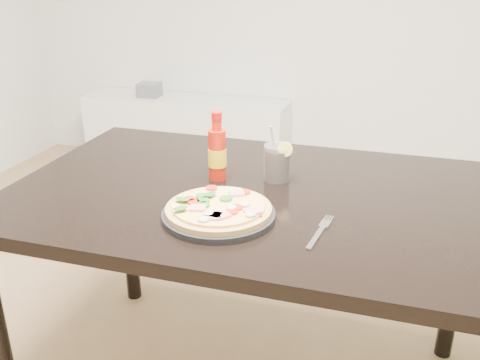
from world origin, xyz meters
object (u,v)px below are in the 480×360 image
(plate, at_px, (219,215))
(pizza, at_px, (219,208))
(cola_cup, at_px, (277,163))
(hot_sauce_bottle, at_px, (217,153))
(media_console, at_px, (186,134))
(fork, at_px, (320,231))
(dining_table, at_px, (252,216))

(plate, distance_m, pizza, 0.02)
(plate, relative_size, pizza, 1.07)
(plate, distance_m, cola_cup, 0.31)
(plate, height_order, hot_sauce_bottle, hot_sauce_bottle)
(media_console, bearing_deg, pizza, -65.22)
(pizza, distance_m, cola_cup, 0.31)
(hot_sauce_bottle, relative_size, fork, 1.11)
(plate, xyz_separation_m, media_console, (-0.97, 2.11, -0.51))
(hot_sauce_bottle, xyz_separation_m, media_console, (-0.88, 1.86, -0.58))
(dining_table, height_order, fork, fork)
(media_console, bearing_deg, fork, -59.59)
(dining_table, relative_size, plate, 4.76)
(dining_table, height_order, cola_cup, cola_cup)
(plate, distance_m, hot_sauce_bottle, 0.28)
(dining_table, height_order, plate, plate)
(fork, xyz_separation_m, media_console, (-1.24, 2.11, -0.50))
(dining_table, relative_size, fork, 7.42)
(pizza, xyz_separation_m, fork, (0.26, -0.00, -0.02))
(pizza, relative_size, cola_cup, 1.58)
(plate, height_order, pizza, pizza)
(dining_table, relative_size, pizza, 5.10)
(pizza, height_order, hot_sauce_bottle, hot_sauce_bottle)
(cola_cup, bearing_deg, plate, -105.90)
(pizza, xyz_separation_m, hot_sauce_bottle, (-0.09, 0.25, 0.06))
(dining_table, bearing_deg, media_console, 117.79)
(dining_table, xyz_separation_m, media_console, (-1.01, 1.91, -0.42))
(plate, height_order, media_console, plate)
(hot_sauce_bottle, height_order, fork, hot_sauce_bottle)
(dining_table, height_order, hot_sauce_bottle, hot_sauce_bottle)
(hot_sauce_bottle, distance_m, cola_cup, 0.18)
(cola_cup, distance_m, media_console, 2.17)
(plate, relative_size, fork, 1.56)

